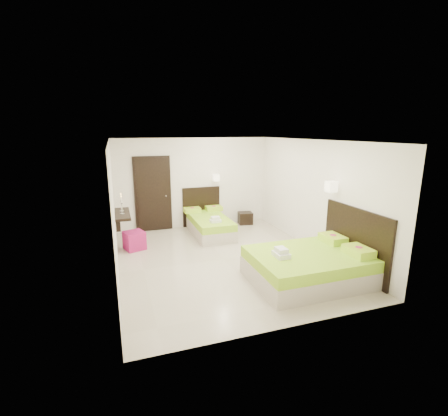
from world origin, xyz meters
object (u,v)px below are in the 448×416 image
object	(u,v)px
bed_double	(312,264)
nightstand	(245,218)
ottoman	(134,240)
bed_single	(209,223)

from	to	relation	value
bed_double	nightstand	bearing A→B (deg)	86.20
ottoman	bed_double	bearing A→B (deg)	-42.02
bed_single	ottoman	bearing A→B (deg)	-163.37
bed_single	bed_double	xyz separation A→B (m)	(1.05, -3.41, 0.03)
bed_single	bed_double	world-z (taller)	bed_double
bed_double	nightstand	world-z (taller)	bed_double
bed_single	nightstand	xyz separation A→B (m)	(1.32, 0.55, -0.11)
bed_single	ottoman	distance (m)	2.15
nightstand	bed_single	bearing A→B (deg)	-148.09
bed_double	ottoman	distance (m)	4.18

